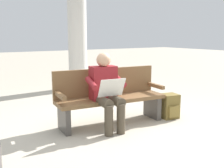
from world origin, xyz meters
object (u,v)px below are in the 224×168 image
Objects in this scene: bench_near at (110,96)px; support_pillar at (77,19)px; person_seated at (106,89)px; backpack at (169,106)px.

support_pillar reaches higher than bench_near.
person_seated is at bearing 53.75° from bench_near.
person_seated is 2.77× the size of backpack.
backpack is at bearing 93.08° from support_pillar.
person_seated is at bearing 71.75° from support_pillar.
person_seated is (0.19, 0.21, 0.17)m from bench_near.
person_seated is 3.56m from support_pillar.
backpack is (-1.03, 0.33, -0.25)m from bench_near.
backpack is at bearing 167.83° from bench_near.
support_pillar is at bearing -102.39° from person_seated.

